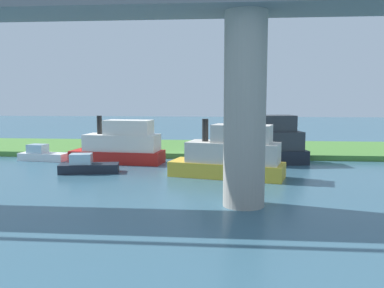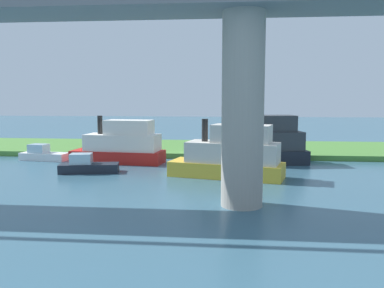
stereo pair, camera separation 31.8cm
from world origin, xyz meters
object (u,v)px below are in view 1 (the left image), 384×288
object	(u,v)px
mooring_post	(116,147)
houseboat_blue	(87,166)
bridge_pylon	(245,111)
riverboat_paddlewheel	(120,145)
person_on_bank	(227,145)
skiff_small	(42,155)
pontoon_yellow	(257,144)
motorboat_red	(231,156)

from	to	relation	value
mooring_post	houseboat_blue	xyz separation A→B (m)	(0.04, 7.95, -0.51)
bridge_pylon	mooring_post	bearing A→B (deg)	-54.98
riverboat_paddlewheel	houseboat_blue	world-z (taller)	riverboat_paddlewheel
person_on_bank	houseboat_blue	size ratio (longest dim) A/B	0.30
person_on_bank	skiff_small	bearing A→B (deg)	10.84
bridge_pylon	skiff_small	bearing A→B (deg)	-38.30
mooring_post	riverboat_paddlewheel	size ratio (longest dim) A/B	0.13
riverboat_paddlewheel	houseboat_blue	bearing A→B (deg)	75.27
bridge_pylon	pontoon_yellow	world-z (taller)	bridge_pylon
pontoon_yellow	skiff_small	distance (m)	19.38
bridge_pylon	riverboat_paddlewheel	xyz separation A→B (m)	(10.23, -13.29, -3.51)
person_on_bank	skiff_small	distance (m)	17.02
mooring_post	pontoon_yellow	distance (m)	13.38
person_on_bank	houseboat_blue	bearing A→B (deg)	39.64
houseboat_blue	motorboat_red	distance (m)	10.93
person_on_bank	mooring_post	xyz separation A→B (m)	(10.50, 0.79, -0.17)
person_on_bank	houseboat_blue	world-z (taller)	person_on_bank
houseboat_blue	motorboat_red	xyz separation A→B (m)	(-10.86, 0.73, 1.02)
bridge_pylon	riverboat_paddlewheel	world-z (taller)	bridge_pylon
motorboat_red	skiff_small	world-z (taller)	motorboat_red
pontoon_yellow	houseboat_blue	world-z (taller)	pontoon_yellow
pontoon_yellow	motorboat_red	size ratio (longest dim) A/B	1.09
riverboat_paddlewheel	skiff_small	size ratio (longest dim) A/B	1.82
pontoon_yellow	person_on_bank	bearing A→B (deg)	-50.08
motorboat_red	riverboat_paddlewheel	bearing A→B (deg)	-30.36
person_on_bank	skiff_small	xyz separation A→B (m)	(16.70, 3.20, -0.68)
person_on_bank	bridge_pylon	bearing A→B (deg)	93.22
skiff_small	person_on_bank	bearing A→B (deg)	-169.16
bridge_pylon	riverboat_paddlewheel	distance (m)	17.13
bridge_pylon	pontoon_yellow	distance (m)	14.48
person_on_bank	pontoon_yellow	bearing A→B (deg)	129.92
bridge_pylon	motorboat_red	xyz separation A→B (m)	(0.65, -7.68, -3.49)
bridge_pylon	houseboat_blue	world-z (taller)	bridge_pylon
houseboat_blue	person_on_bank	bearing A→B (deg)	-140.36
person_on_bank	pontoon_yellow	distance (m)	4.15
houseboat_blue	motorboat_red	bearing A→B (deg)	176.15
person_on_bank	mooring_post	distance (m)	10.53
bridge_pylon	houseboat_blue	xyz separation A→B (m)	(11.51, -8.41, -4.51)
pontoon_yellow	skiff_small	size ratio (longest dim) A/B	2.05
mooring_post	riverboat_paddlewheel	distance (m)	3.35
mooring_post	motorboat_red	distance (m)	13.87
pontoon_yellow	riverboat_paddlewheel	xyz separation A→B (m)	(11.91, 0.70, -0.17)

